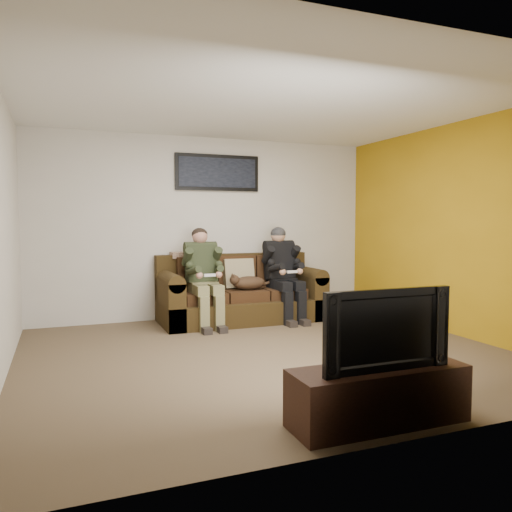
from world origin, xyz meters
name	(u,v)px	position (x,y,z in m)	size (l,w,h in m)	color
floor	(268,354)	(0.00, 0.00, 0.00)	(5.00, 5.00, 0.00)	brown
ceiling	(269,103)	(0.00, 0.00, 2.60)	(5.00, 5.00, 0.00)	silver
wall_back	(209,228)	(0.00, 2.25, 1.30)	(5.00, 5.00, 0.00)	beige
wall_front	(410,237)	(0.00, -2.25, 1.30)	(5.00, 5.00, 0.00)	beige
wall_right	(457,229)	(2.50, 0.00, 1.30)	(4.50, 4.50, 0.00)	beige
accent_wall_right	(456,229)	(2.49, 0.00, 1.30)	(4.50, 4.50, 0.00)	#B28411
sofa	(240,295)	(0.33, 1.83, 0.35)	(2.26, 0.97, 0.92)	#35260F
throw_pillow	(239,274)	(0.33, 1.87, 0.66)	(0.43, 0.12, 0.41)	tan
throw_blanket	(187,255)	(-0.35, 2.11, 0.92)	(0.46, 0.23, 0.08)	#C7AB92
person_left	(203,271)	(-0.25, 1.64, 0.74)	(0.51, 0.87, 1.31)	#837E52
person_right	(283,268)	(0.91, 1.64, 0.74)	(0.51, 0.86, 1.32)	black
cat	(248,283)	(0.38, 1.63, 0.55)	(0.66, 0.26, 0.24)	#4F331F
framed_poster	(218,173)	(0.13, 2.22, 2.10)	(1.25, 0.05, 0.52)	black
tv_stand	(378,396)	(0.00, -1.95, 0.20)	(1.26, 0.41, 0.40)	black
television	(380,327)	(0.00, -1.95, 0.68)	(0.97, 0.13, 0.56)	black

